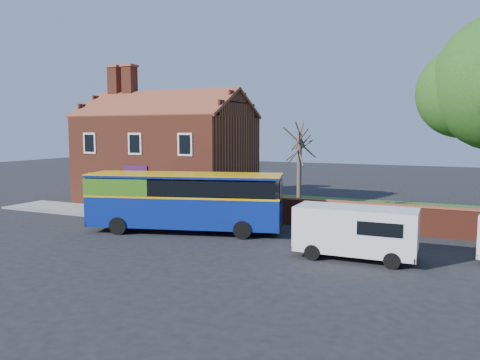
% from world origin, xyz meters
% --- Properties ---
extents(ground, '(120.00, 120.00, 0.00)m').
position_xyz_m(ground, '(0.00, 0.00, 0.00)').
color(ground, black).
rests_on(ground, ground).
extents(pavement, '(18.00, 3.50, 0.12)m').
position_xyz_m(pavement, '(-7.00, 5.75, 0.06)').
color(pavement, gray).
rests_on(pavement, ground).
extents(kerb, '(18.00, 0.15, 0.14)m').
position_xyz_m(kerb, '(-7.00, 4.00, 0.07)').
color(kerb, slate).
rests_on(kerb, ground).
extents(grass_strip, '(26.00, 12.00, 0.04)m').
position_xyz_m(grass_strip, '(13.00, 13.00, 0.02)').
color(grass_strip, '#426B28').
rests_on(grass_strip, ground).
extents(shop_building, '(12.30, 8.13, 10.50)m').
position_xyz_m(shop_building, '(-7.02, 11.50, 3.41)').
color(shop_building, maroon).
rests_on(shop_building, ground).
extents(boundary_wall, '(22.00, 0.38, 1.60)m').
position_xyz_m(boundary_wall, '(13.00, 7.00, 0.81)').
color(boundary_wall, maroon).
rests_on(boundary_wall, ground).
extents(bus, '(10.80, 5.34, 3.19)m').
position_xyz_m(bus, '(-0.52, 2.68, 1.81)').
color(bus, navy).
rests_on(bus, ground).
extents(van_near, '(5.11, 2.18, 2.23)m').
position_xyz_m(van_near, '(9.28, 1.12, 1.25)').
color(van_near, silver).
rests_on(van_near, ground).
extents(bare_tree, '(2.16, 2.58, 5.77)m').
position_xyz_m(bare_tree, '(3.76, 10.76, 2.96)').
color(bare_tree, '#4C4238').
rests_on(bare_tree, ground).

